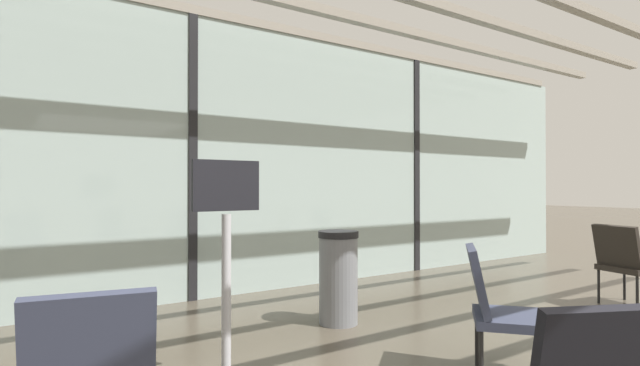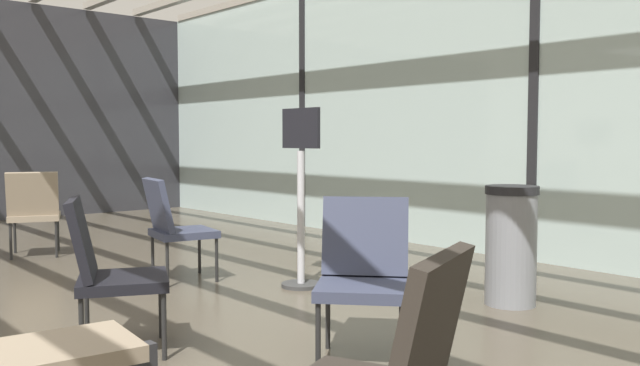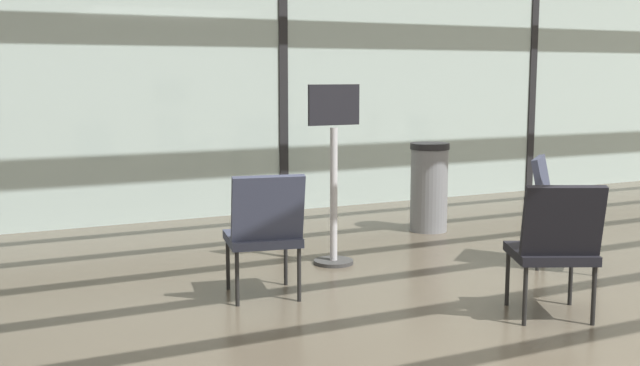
{
  "view_description": "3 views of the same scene",
  "coord_description": "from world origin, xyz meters",
  "px_view_note": "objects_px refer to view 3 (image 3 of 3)",
  "views": [
    {
      "loc": [
        -1.78,
        -0.06,
        1.27
      ],
      "look_at": [
        0.88,
        3.9,
        1.31
      ],
      "focal_mm": 26.72,
      "sensor_mm": 36.0,
      "label": 1
    },
    {
      "loc": [
        3.51,
        -0.62,
        1.19
      ],
      "look_at": [
        -1.99,
        4.16,
        0.71
      ],
      "focal_mm": 37.34,
      "sensor_mm": 36.0,
      "label": 2
    },
    {
      "loc": [
        -3.39,
        -2.7,
        1.53
      ],
      "look_at": [
        -0.24,
        3.75,
        0.51
      ],
      "focal_mm": 43.57,
      "sensor_mm": 36.0,
      "label": 3
    }
  ],
  "objects_px": {
    "parked_airplane": "(212,54)",
    "trash_bin": "(429,187)",
    "lounge_chair_2": "(559,205)",
    "info_sign": "(334,181)",
    "lounge_chair_6": "(265,228)",
    "lounge_chair_5": "(555,242)"
  },
  "relations": [
    {
      "from": "parked_airplane",
      "to": "lounge_chair_6",
      "type": "distance_m",
      "value": 9.49
    },
    {
      "from": "lounge_chair_2",
      "to": "info_sign",
      "type": "bearing_deg",
      "value": 110.17
    },
    {
      "from": "lounge_chair_5",
      "to": "info_sign",
      "type": "relative_size",
      "value": 0.6
    },
    {
      "from": "parked_airplane",
      "to": "trash_bin",
      "type": "height_order",
      "value": "parked_airplane"
    },
    {
      "from": "lounge_chair_6",
      "to": "trash_bin",
      "type": "height_order",
      "value": "lounge_chair_6"
    },
    {
      "from": "parked_airplane",
      "to": "lounge_chair_5",
      "type": "bearing_deg",
      "value": -96.56
    },
    {
      "from": "info_sign",
      "to": "lounge_chair_6",
      "type": "bearing_deg",
      "value": -142.26
    },
    {
      "from": "trash_bin",
      "to": "lounge_chair_6",
      "type": "bearing_deg",
      "value": -147.85
    },
    {
      "from": "lounge_chair_2",
      "to": "info_sign",
      "type": "distance_m",
      "value": 1.79
    },
    {
      "from": "parked_airplane",
      "to": "lounge_chair_5",
      "type": "height_order",
      "value": "parked_airplane"
    },
    {
      "from": "parked_airplane",
      "to": "lounge_chair_6",
      "type": "xyz_separation_m",
      "value": [
        -2.62,
        -9.01,
        -1.38
      ]
    },
    {
      "from": "parked_airplane",
      "to": "lounge_chair_6",
      "type": "bearing_deg",
      "value": -106.23
    },
    {
      "from": "trash_bin",
      "to": "parked_airplane",
      "type": "bearing_deg",
      "value": 87.57
    },
    {
      "from": "parked_airplane",
      "to": "info_sign",
      "type": "xyz_separation_m",
      "value": [
        -1.76,
        -8.34,
        -1.19
      ]
    },
    {
      "from": "lounge_chair_2",
      "to": "info_sign",
      "type": "xyz_separation_m",
      "value": [
        -1.57,
        0.84,
        0.18
      ]
    },
    {
      "from": "lounge_chair_5",
      "to": "lounge_chair_2",
      "type": "bearing_deg",
      "value": -108.52
    },
    {
      "from": "parked_airplane",
      "to": "trash_bin",
      "type": "distance_m",
      "value": 7.71
    },
    {
      "from": "lounge_chair_5",
      "to": "trash_bin",
      "type": "xyz_separation_m",
      "value": [
        0.85,
        2.65,
        -0.06
      ]
    },
    {
      "from": "lounge_chair_6",
      "to": "trash_bin",
      "type": "xyz_separation_m",
      "value": [
        2.3,
        1.45,
        -0.06
      ]
    },
    {
      "from": "parked_airplane",
      "to": "trash_bin",
      "type": "relative_size",
      "value": 14.32
    },
    {
      "from": "lounge_chair_6",
      "to": "lounge_chair_5",
      "type": "bearing_deg",
      "value": 151.29
    },
    {
      "from": "lounge_chair_2",
      "to": "trash_bin",
      "type": "bearing_deg",
      "value": 53.12
    }
  ]
}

